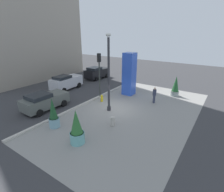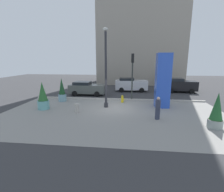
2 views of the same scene
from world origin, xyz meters
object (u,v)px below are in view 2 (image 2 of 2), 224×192
object	(u,v)px
fire_hydrant	(122,99)
car_curb_east	(131,84)
concrete_bollard	(77,108)
potted_plant_near_right	(62,91)
potted_plant_by_pillar	(43,97)
lamp_post	(106,70)
car_far_lane	(179,85)
art_pillar_blue	(163,81)
potted_plant_mid_plaza	(217,112)
traffic_light_far_side	(132,69)
pedestrian_on_sidewalk	(158,107)
car_curb_west	(87,88)

from	to	relation	value
fire_hydrant	car_curb_east	world-z (taller)	car_curb_east
concrete_bollard	potted_plant_near_right	bearing A→B (deg)	126.72
potted_plant_by_pillar	fire_hydrant	bearing A→B (deg)	24.74
lamp_post	potted_plant_near_right	size ratio (longest dim) A/B	2.85
car_curb_east	car_far_lane	size ratio (longest dim) A/B	1.04
potted_plant_near_right	art_pillar_blue	bearing A→B (deg)	-6.12
potted_plant_mid_plaza	traffic_light_far_side	world-z (taller)	traffic_light_far_side
potted_plant_by_pillar	potted_plant_near_right	distance (m)	2.99
pedestrian_on_sidewalk	concrete_bollard	bearing A→B (deg)	171.61
potted_plant_near_right	traffic_light_far_side	xyz separation A→B (m)	(7.18, 1.14, 2.21)
potted_plant_mid_plaza	traffic_light_far_side	xyz separation A→B (m)	(-5.18, 6.88, 2.21)
lamp_post	art_pillar_blue	size ratio (longest dim) A/B	1.43
potted_plant_by_pillar	car_curb_west	world-z (taller)	potted_plant_by_pillar
potted_plant_by_pillar	car_curb_west	distance (m)	6.82
art_pillar_blue	car_far_lane	distance (m)	8.68
potted_plant_near_right	pedestrian_on_sidewalk	world-z (taller)	potted_plant_near_right
lamp_post	car_curb_east	bearing A→B (deg)	74.76
art_pillar_blue	concrete_bollard	distance (m)	7.89
concrete_bollard	potted_plant_mid_plaza	bearing A→B (deg)	-12.34
potted_plant_by_pillar	potted_plant_near_right	bearing A→B (deg)	80.42
lamp_post	car_far_lane	distance (m)	12.35
fire_hydrant	pedestrian_on_sidewalk	size ratio (longest dim) A/B	0.45
fire_hydrant	potted_plant_by_pillar	bearing A→B (deg)	-155.26
art_pillar_blue	car_curb_east	xyz separation A→B (m)	(-2.78, 7.56, -1.46)
potted_plant_by_pillar	traffic_light_far_side	bearing A→B (deg)	28.05
concrete_bollard	car_far_lane	world-z (taller)	car_far_lane
potted_plant_by_pillar	car_far_lane	world-z (taller)	potted_plant_by_pillar
potted_plant_mid_plaza	potted_plant_near_right	bearing A→B (deg)	155.13
potted_plant_near_right	concrete_bollard	world-z (taller)	potted_plant_near_right
traffic_light_far_side	pedestrian_on_sidewalk	bearing A→B (deg)	-72.37
fire_hydrant	car_far_lane	size ratio (longest dim) A/B	0.18
potted_plant_by_pillar	potted_plant_near_right	xyz separation A→B (m)	(0.50, 2.95, -0.02)
art_pillar_blue	fire_hydrant	xyz separation A→B (m)	(-3.64, 1.21, -2.04)
lamp_post	fire_hydrant	size ratio (longest dim) A/B	9.17
lamp_post	concrete_bollard	distance (m)	4.12
potted_plant_near_right	potted_plant_mid_plaza	distance (m)	13.63
traffic_light_far_side	car_curb_east	xyz separation A→B (m)	(-0.09, 5.36, -2.32)
art_pillar_blue	lamp_post	bearing A→B (deg)	-172.22
potted_plant_by_pillar	car_curb_east	world-z (taller)	potted_plant_by_pillar
car_curb_east	car_far_lane	world-z (taller)	car_far_lane
potted_plant_by_pillar	potted_plant_mid_plaza	bearing A→B (deg)	-12.20
art_pillar_blue	concrete_bollard	bearing A→B (deg)	-160.39
car_far_lane	pedestrian_on_sidewalk	bearing A→B (deg)	-112.13
traffic_light_far_side	car_curb_west	bearing A→B (deg)	156.76
fire_hydrant	car_curb_west	bearing A→B (deg)	143.56
art_pillar_blue	car_curb_west	xyz separation A→B (m)	(-8.14, 4.54, -1.57)
lamp_post	potted_plant_near_right	world-z (taller)	lamp_post
potted_plant_mid_plaza	car_curb_east	xyz separation A→B (m)	(-5.27, 12.24, -0.11)
potted_plant_by_pillar	lamp_post	bearing A→B (deg)	12.71
potted_plant_mid_plaza	concrete_bollard	bearing A→B (deg)	167.66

